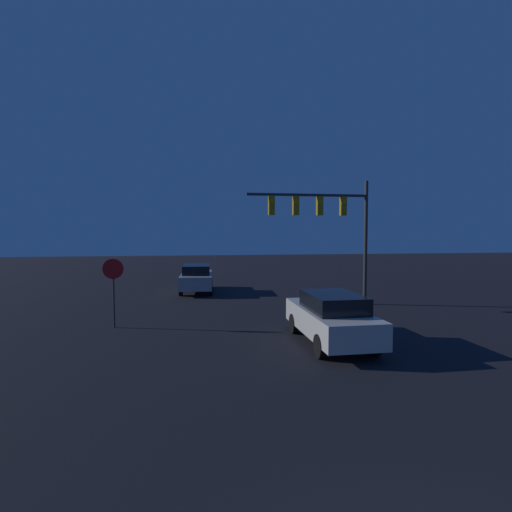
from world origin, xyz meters
TOP-DOWN VIEW (x-y plane):
  - car_near at (1.92, 9.54)m, footprint 1.88×4.74m
  - car_far at (-2.22, 21.44)m, footprint 2.03×4.79m
  - traffic_signal_mast at (4.04, 15.98)m, footprint 5.99×0.30m
  - stop_sign at (-5.36, 12.84)m, footprint 0.75×0.07m

SIDE VIEW (x-z plane):
  - car_near at x=1.92m, z-range 0.04..1.67m
  - car_far at x=-2.22m, z-range 0.04..1.67m
  - stop_sign at x=-5.36m, z-range 0.53..3.11m
  - traffic_signal_mast at x=4.04m, z-range 1.25..7.32m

